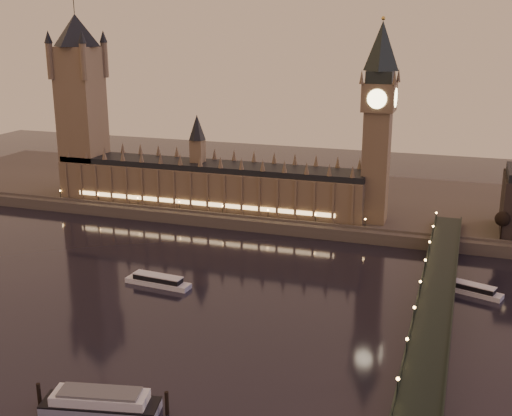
{
  "coord_description": "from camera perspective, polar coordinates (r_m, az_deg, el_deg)",
  "views": [
    {
      "loc": [
        98.59,
        -205.89,
        105.64
      ],
      "look_at": [
        17.63,
        35.0,
        33.14
      ],
      "focal_mm": 45.0,
      "sensor_mm": 36.0,
      "label": 1
    }
  ],
  "objects": [
    {
      "name": "ground",
      "position": [
        251.54,
        -6.44,
        -9.02
      ],
      "size": [
        700.0,
        700.0,
        0.0
      ],
      "primitive_type": "plane",
      "color": "black",
      "rests_on": "ground"
    },
    {
      "name": "far_embankment",
      "position": [
        390.9,
        7.81,
        0.55
      ],
      "size": [
        560.0,
        130.0,
        6.0
      ],
      "primitive_type": "cube",
      "color": "#423D35",
      "rests_on": "ground"
    },
    {
      "name": "palace_of_westminster",
      "position": [
        364.88,
        -4.3,
        2.58
      ],
      "size": [
        180.0,
        26.62,
        52.0
      ],
      "color": "brown",
      "rests_on": "ground"
    },
    {
      "name": "victoria_tower",
      "position": [
        395.26,
        -15.33,
        9.58
      ],
      "size": [
        31.68,
        31.68,
        118.0
      ],
      "color": "brown",
      "rests_on": "ground"
    },
    {
      "name": "big_ben",
      "position": [
        332.53,
        10.84,
        8.44
      ],
      "size": [
        17.68,
        17.68,
        104.0
      ],
      "color": "brown",
      "rests_on": "ground"
    },
    {
      "name": "westminster_bridge",
      "position": [
        229.05,
        15.19,
        -10.6
      ],
      "size": [
        13.2,
        260.0,
        15.3
      ],
      "color": "black",
      "rests_on": "ground"
    },
    {
      "name": "bare_tree_0",
      "position": [
        328.07,
        21.25,
        -1.11
      ],
      "size": [
        6.37,
        6.37,
        12.95
      ],
      "color": "black",
      "rests_on": "ground"
    },
    {
      "name": "cruise_boat_a",
      "position": [
        274.85,
        -8.71,
        -6.41
      ],
      "size": [
        29.53,
        8.66,
        4.66
      ],
      "rotation": [
        0.0,
        0.0,
        -0.08
      ],
      "color": "silver",
      "rests_on": "ground"
    },
    {
      "name": "cruise_boat_b",
      "position": [
        277.85,
        18.69,
        -6.88
      ],
      "size": [
        24.5,
        13.17,
        4.4
      ],
      "rotation": [
        0.0,
        0.0,
        -0.32
      ],
      "color": "silver",
      "rests_on": "ground"
    },
    {
      "name": "moored_barge",
      "position": [
        194.44,
        -13.66,
        -16.44
      ],
      "size": [
        37.9,
        16.1,
        7.1
      ],
      "rotation": [
        0.0,
        0.0,
        0.21
      ],
      "color": "gray",
      "rests_on": "ground"
    }
  ]
}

